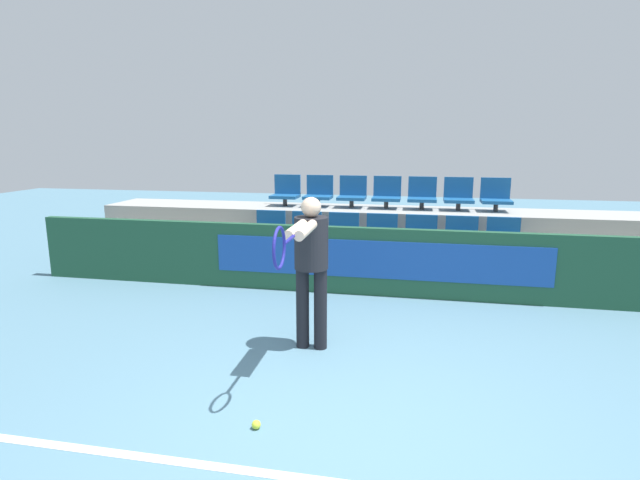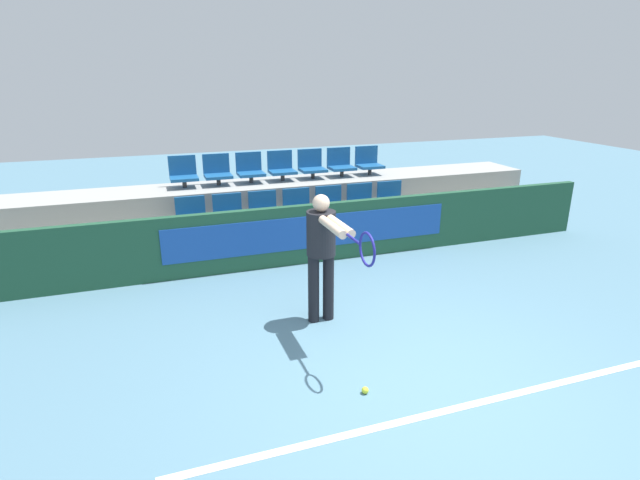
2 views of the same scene
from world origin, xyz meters
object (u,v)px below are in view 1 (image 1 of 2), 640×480
object	(u,v)px
stadium_chair_6	(504,239)
stadium_chair_10	(387,194)
stadium_chair_13	(496,197)
tennis_ball	(256,425)
stadium_chair_5	(462,237)
stadium_chair_2	(343,233)
stadium_chair_11	(422,195)
stadium_chair_3	(381,234)
stadium_chair_8	(319,193)
stadium_chair_9	(352,193)
stadium_chair_12	(458,196)
tennis_player	(310,258)
stadium_chair_1	(305,231)
stadium_chair_4	(421,236)
stadium_chair_7	(286,192)
stadium_chair_0	(269,230)

from	to	relation	value
stadium_chair_6	stadium_chair_10	world-z (taller)	stadium_chair_10
stadium_chair_13	tennis_ball	size ratio (longest dim) A/B	7.76
stadium_chair_6	stadium_chair_13	distance (m)	1.11
stadium_chair_5	stadium_chair_10	distance (m)	1.59
stadium_chair_2	stadium_chair_11	bearing A→B (deg)	41.66
stadium_chair_3	tennis_ball	size ratio (longest dim) A/B	7.76
stadium_chair_10	stadium_chair_3	bearing A→B (deg)	-90.00
stadium_chair_6	stadium_chair_8	size ratio (longest dim) A/B	1.00
stadium_chair_9	stadium_chair_13	distance (m)	2.26
stadium_chair_12	stadium_chair_13	bearing A→B (deg)	0.00
stadium_chair_11	stadium_chair_9	bearing A→B (deg)	180.00
tennis_player	stadium_chair_1	bearing A→B (deg)	102.84
stadium_chair_3	stadium_chair_10	distance (m)	1.11
stadium_chair_6	tennis_player	distance (m)	3.42
stadium_chair_3	stadium_chair_9	size ratio (longest dim) A/B	1.00
stadium_chair_4	tennis_player	world-z (taller)	tennis_player
stadium_chair_6	stadium_chair_10	xyz separation A→B (m)	(-1.70, 1.01, 0.47)
stadium_chair_4	stadium_chair_6	xyz separation A→B (m)	(1.13, 0.00, 0.00)
stadium_chair_6	tennis_ball	bearing A→B (deg)	-119.51
stadium_chair_7	stadium_chair_3	bearing A→B (deg)	-30.68
stadium_chair_10	stadium_chair_8	bearing A→B (deg)	180.00
stadium_chair_10	stadium_chair_13	bearing A→B (deg)	0.00
stadium_chair_1	stadium_chair_2	distance (m)	0.57
stadium_chair_7	tennis_player	size ratio (longest dim) A/B	0.34
stadium_chair_5	stadium_chair_2	bearing A→B (deg)	180.00
stadium_chair_5	stadium_chair_6	distance (m)	0.57
stadium_chair_4	stadium_chair_2	bearing A→B (deg)	180.00
stadium_chair_6	stadium_chair_11	world-z (taller)	stadium_chair_11
stadium_chair_7	stadium_chair_12	world-z (taller)	same
stadium_chair_3	stadium_chair_4	bearing A→B (deg)	0.00
stadium_chair_1	stadium_chair_0	bearing A→B (deg)	180.00
stadium_chair_0	stadium_chair_10	bearing A→B (deg)	30.68
stadium_chair_6	stadium_chair_9	bearing A→B (deg)	156.02
stadium_chair_10	stadium_chair_13	xyz separation A→B (m)	(1.70, 0.00, 0.00)
stadium_chair_4	tennis_ball	distance (m)	4.24
stadium_chair_11	stadium_chair_6	bearing A→B (deg)	-41.66
stadium_chair_8	tennis_player	world-z (taller)	tennis_player
stadium_chair_10	tennis_ball	size ratio (longest dim) A/B	7.76
stadium_chair_0	stadium_chair_2	world-z (taller)	same
stadium_chair_7	stadium_chair_9	world-z (taller)	same
stadium_chair_9	stadium_chair_3	bearing A→B (deg)	-60.67
stadium_chair_9	tennis_player	distance (m)	3.63
stadium_chair_1	stadium_chair_5	xyz separation A→B (m)	(2.26, 0.00, 0.00)
tennis_player	stadium_chair_12	bearing A→B (deg)	64.92
stadium_chair_4	tennis_player	bearing A→B (deg)	-111.99
stadium_chair_5	stadium_chair_8	size ratio (longest dim) A/B	1.00
stadium_chair_12	stadium_chair_10	bearing A→B (deg)	180.00
stadium_chair_6	stadium_chair_11	distance (m)	1.59
stadium_chair_3	stadium_chair_10	bearing A→B (deg)	90.00
stadium_chair_8	stadium_chair_7	bearing A→B (deg)	180.00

